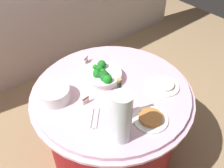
# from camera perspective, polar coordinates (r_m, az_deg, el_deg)

# --- Properties ---
(ground_plane) EXTENTS (6.00, 6.00, 0.00)m
(ground_plane) POSITION_cam_1_polar(r_m,az_deg,el_deg) (2.33, 0.00, -14.61)
(ground_plane) COLOR #9E7F5B
(buffet_table) EXTENTS (1.16, 1.16, 0.74)m
(buffet_table) POSITION_cam_1_polar(r_m,az_deg,el_deg) (2.03, 0.00, -8.75)
(buffet_table) COLOR maroon
(buffet_table) RESTS_ON ground_plane
(broccoli_bowl) EXTENTS (0.28, 0.28, 0.12)m
(broccoli_bowl) POSITION_cam_1_polar(r_m,az_deg,el_deg) (1.81, -2.20, 2.04)
(broccoli_bowl) COLOR white
(broccoli_bowl) RESTS_ON buffet_table
(plate_stack) EXTENTS (0.21, 0.21, 0.09)m
(plate_stack) POSITION_cam_1_polar(r_m,az_deg,el_deg) (1.71, -12.96, -2.22)
(plate_stack) COLOR white
(plate_stack) RESTS_ON buffet_table
(wine_bottle) EXTENTS (0.07, 0.07, 0.34)m
(wine_bottle) POSITION_cam_1_polar(r_m,az_deg,el_deg) (1.48, 1.52, -4.99)
(wine_bottle) COLOR #1D3023
(wine_bottle) RESTS_ON buffet_table
(decorative_fruit_vase) EXTENTS (0.11, 0.11, 0.34)m
(decorative_fruit_vase) POSITION_cam_1_polar(r_m,az_deg,el_deg) (1.37, 2.25, -7.93)
(decorative_fruit_vase) COLOR silver
(decorative_fruit_vase) RESTS_ON buffet_table
(serving_tongs) EXTENTS (0.14, 0.15, 0.01)m
(serving_tongs) POSITION_cam_1_polar(r_m,az_deg,el_deg) (1.58, -3.98, -7.89)
(serving_tongs) COLOR silver
(serving_tongs) RESTS_ON buffet_table
(food_plate_peanuts) EXTENTS (0.22, 0.22, 0.04)m
(food_plate_peanuts) POSITION_cam_1_polar(r_m,az_deg,el_deg) (1.58, 8.72, -7.71)
(food_plate_peanuts) COLOR white
(food_plate_peanuts) RESTS_ON buffet_table
(food_plate_rice) EXTENTS (0.22, 0.22, 0.03)m
(food_plate_rice) POSITION_cam_1_polar(r_m,az_deg,el_deg) (1.81, 11.64, -0.33)
(food_plate_rice) COLOR white
(food_plate_rice) RESTS_ON buffet_table
(label_placard_front) EXTENTS (0.05, 0.03, 0.05)m
(label_placard_front) POSITION_cam_1_polar(r_m,az_deg,el_deg) (1.67, 1.87, -3.01)
(label_placard_front) COLOR white
(label_placard_front) RESTS_ON buffet_table
(label_placard_mid) EXTENTS (0.05, 0.03, 0.05)m
(label_placard_mid) POSITION_cam_1_polar(r_m,az_deg,el_deg) (2.00, -5.92, 5.60)
(label_placard_mid) COLOR white
(label_placard_mid) RESTS_ON buffet_table
(label_placard_rear) EXTENTS (0.05, 0.01, 0.05)m
(label_placard_rear) POSITION_cam_1_polar(r_m,az_deg,el_deg) (1.66, -6.01, -3.57)
(label_placard_rear) COLOR white
(label_placard_rear) RESTS_ON buffet_table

